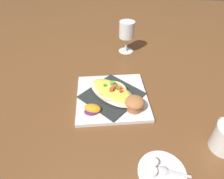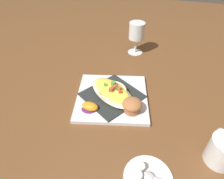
# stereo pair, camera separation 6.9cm
# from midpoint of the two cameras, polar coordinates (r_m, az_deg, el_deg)

# --- Properties ---
(ground_plane) EXTENTS (2.60, 2.60, 0.00)m
(ground_plane) POSITION_cam_midpoint_polar(r_m,az_deg,el_deg) (0.72, 2.75, -2.73)
(ground_plane) COLOR brown
(square_plate) EXTENTS (0.30, 0.30, 0.01)m
(square_plate) POSITION_cam_midpoint_polar(r_m,az_deg,el_deg) (0.71, 2.77, -2.35)
(square_plate) COLOR white
(square_plate) RESTS_ON ground_plane
(folded_napkin) EXTENTS (0.25, 0.24, 0.01)m
(folded_napkin) POSITION_cam_midpoint_polar(r_m,az_deg,el_deg) (0.71, 2.79, -1.82)
(folded_napkin) COLOR #272B2B
(folded_napkin) RESTS_ON square_plate
(gratin_dish) EXTENTS (0.20, 0.22, 0.04)m
(gratin_dish) POSITION_cam_midpoint_polar(r_m,az_deg,el_deg) (0.69, 2.85, -0.68)
(gratin_dish) COLOR beige
(gratin_dish) RESTS_ON folded_napkin
(muffin) EXTENTS (0.06, 0.06, 0.05)m
(muffin) POSITION_cam_midpoint_polar(r_m,az_deg,el_deg) (0.65, 8.92, -4.72)
(muffin) COLOR #A5623D
(muffin) RESTS_ON square_plate
(orange_garnish) EXTENTS (0.05, 0.06, 0.03)m
(orange_garnish) POSITION_cam_midpoint_polar(r_m,az_deg,el_deg) (0.65, -3.44, -5.17)
(orange_garnish) COLOR #5D2462
(orange_garnish) RESTS_ON square_plate
(coffee_mug) EXTENTS (0.11, 0.08, 0.08)m
(coffee_mug) POSITION_cam_midpoint_polar(r_m,az_deg,el_deg) (0.62, 32.30, -15.09)
(coffee_mug) COLOR white
(coffee_mug) RESTS_ON ground_plane
(stemmed_glass) EXTENTS (0.07, 0.07, 0.15)m
(stemmed_glass) POSITION_cam_midpoint_polar(r_m,az_deg,el_deg) (0.95, 9.29, 15.88)
(stemmed_glass) COLOR white
(stemmed_glass) RESTS_ON ground_plane
(creamer_saucer) EXTENTS (0.12, 0.12, 0.01)m
(creamer_saucer) POSITION_cam_midpoint_polar(r_m,az_deg,el_deg) (0.55, 14.29, -23.68)
(creamer_saucer) COLOR white
(creamer_saucer) RESTS_ON ground_plane
(spoon) EXTENTS (0.03, 0.09, 0.01)m
(spoon) POSITION_cam_midpoint_polar(r_m,az_deg,el_deg) (0.54, 15.13, -23.42)
(spoon) COLOR silver
(spoon) RESTS_ON creamer_saucer
(creamer_cup_0) EXTENTS (0.02, 0.02, 0.02)m
(creamer_cup_0) POSITION_cam_midpoint_polar(r_m,az_deg,el_deg) (0.54, 12.02, -21.33)
(creamer_cup_0) COLOR white
(creamer_cup_0) RESTS_ON creamer_saucer
(creamer_cup_1) EXTENTS (0.02, 0.02, 0.02)m
(creamer_cup_1) POSITION_cam_midpoint_polar(r_m,az_deg,el_deg) (0.53, 11.40, -23.52)
(creamer_cup_1) COLOR white
(creamer_cup_1) RESTS_ON creamer_saucer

